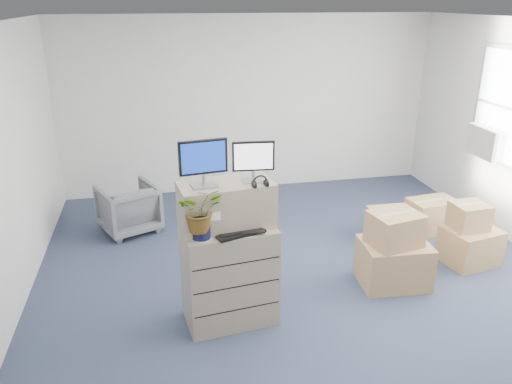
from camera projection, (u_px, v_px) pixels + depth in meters
ground at (312, 299)px, 5.35m from camera, size 7.00×7.00×0.00m
wall_back at (249, 105)px, 8.04m from camera, size 6.00×0.02×2.80m
ac_unit at (487, 142)px, 6.74m from camera, size 0.24×0.60×0.40m
filing_cabinet_lower at (229, 275)px, 4.85m from camera, size 0.92×0.63×1.01m
filing_cabinet_upper at (226, 205)px, 4.63m from camera, size 0.91×0.54×0.43m
monitor_left at (203, 161)px, 4.39m from camera, size 0.44×0.20×0.43m
monitor_right at (253, 159)px, 4.52m from camera, size 0.39×0.16×0.38m
headphones at (260, 182)px, 4.46m from camera, size 0.14×0.03×0.14m
keyboard at (239, 232)px, 4.55m from camera, size 0.50×0.32×0.02m
mouse at (265, 224)px, 4.72m from camera, size 0.10×0.08×0.03m
water_bottle at (238, 210)px, 4.74m from camera, size 0.07×0.07×0.26m
phone_dock at (222, 221)px, 4.70m from camera, size 0.07×0.06×0.14m
external_drive at (255, 214)px, 4.89m from camera, size 0.19×0.14×0.06m
tissue_box at (258, 210)px, 4.80m from camera, size 0.25×0.15×0.09m
potted_plant at (200, 215)px, 4.37m from camera, size 0.40×0.44×0.41m
office_chair at (128, 206)px, 6.80m from camera, size 0.91×0.89×0.73m
cardboard_boxes at (420, 237)px, 6.06m from camera, size 1.87×1.71×0.87m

